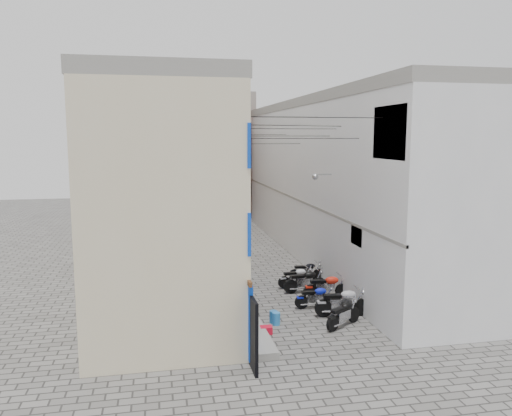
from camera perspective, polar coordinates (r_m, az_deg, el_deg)
ground at (r=16.57m, az=8.32°, el=-16.39°), size 90.00×90.00×0.00m
plinth at (r=28.16m, az=-4.64°, el=-5.74°), size 0.90×26.00×0.25m
building_left at (r=27.22m, az=-10.88°, el=3.00°), size 5.10×27.00×9.00m
building_right at (r=29.11m, az=9.19°, el=3.37°), size 5.94×26.00×9.00m
building_far_brick_left at (r=42.33m, az=-7.05°, el=5.52°), size 6.00×6.00×10.00m
building_far_brick_right at (r=45.01m, az=-0.85°, el=4.45°), size 5.00×6.00×8.00m
building_far_concrete at (r=48.47m, az=-5.23°, el=6.45°), size 8.00×5.00×11.00m
far_shopfront at (r=40.11m, az=-3.80°, el=-0.03°), size 2.00×0.30×2.40m
overhead_wires at (r=22.43m, az=2.06°, el=8.80°), size 5.80×13.02×1.32m
motorcycle_a at (r=18.77m, az=9.98°, el=-11.67°), size 1.88×1.48×1.07m
motorcycle_b at (r=19.74m, az=9.85°, el=-10.39°), size 2.22×0.93×1.25m
motorcycle_c at (r=20.55m, az=6.86°, el=-9.94°), size 1.75×0.60×1.01m
motorcycle_d at (r=21.69m, az=8.09°, el=-8.74°), size 2.09×0.80×1.19m
motorcycle_e at (r=22.45m, az=5.65°, el=-8.16°), size 2.02×0.74×1.15m
motorcycle_f at (r=23.17m, az=4.68°, el=-7.78°), size 1.84×0.75×1.04m
motorcycle_g at (r=24.34m, az=5.81°, el=-7.06°), size 1.77×0.72×1.00m
person_a at (r=20.38m, az=-1.73°, el=-8.43°), size 0.55×0.67×1.60m
person_b at (r=19.90m, az=-2.69°, el=-8.59°), size 0.74×0.91×1.76m
water_jug_near at (r=18.79m, az=2.32°, el=-12.52°), size 0.35×0.35×0.46m
water_jug_far at (r=18.97m, az=1.99°, el=-12.32°), size 0.32×0.32×0.46m
red_crate at (r=18.02m, az=1.16°, el=-13.77°), size 0.44×0.34×0.26m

